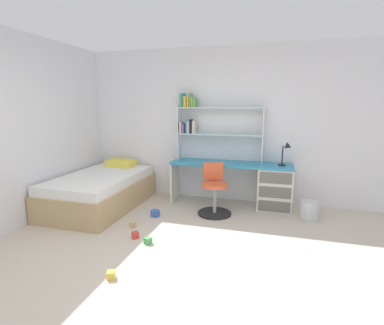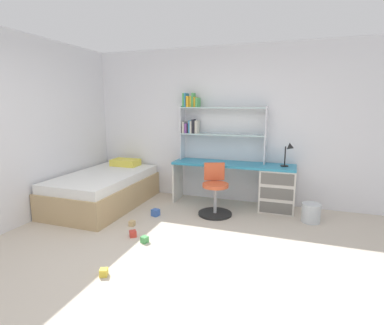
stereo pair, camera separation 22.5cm
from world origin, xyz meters
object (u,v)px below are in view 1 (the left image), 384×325
at_px(desk_lamp, 287,150).
at_px(bed_platform, 101,191).
at_px(toy_block_red_0, 135,235).
at_px(desk, 263,184).
at_px(waste_bin, 309,211).
at_px(bookshelf_hutch, 206,121).
at_px(toy_block_yellow_2, 111,275).
at_px(toy_block_natural_3, 133,225).
at_px(toy_block_blue_1, 155,213).
at_px(toy_block_green_4, 148,241).
at_px(swivel_chair, 214,194).

bearing_deg(desk_lamp, bed_platform, -167.08).
height_order(bed_platform, toy_block_red_0, bed_platform).
relative_size(desk, bed_platform, 1.04).
height_order(desk_lamp, waste_bin, desk_lamp).
distance_m(bookshelf_hutch, toy_block_yellow_2, 2.98).
bearing_deg(toy_block_natural_3, bed_platform, 144.75).
relative_size(toy_block_blue_1, toy_block_green_4, 1.32).
relative_size(desk, toy_block_blue_1, 19.37).
distance_m(desk, swivel_chair, 0.86).
xyz_separation_m(desk, toy_block_green_4, (-1.27, -1.72, -0.37)).
relative_size(desk_lamp, toy_block_red_0, 4.73).
xyz_separation_m(bed_platform, waste_bin, (3.27, 0.34, -0.14)).
distance_m(desk, waste_bin, 0.83).
distance_m(bookshelf_hutch, bed_platform, 2.11).
distance_m(bed_platform, waste_bin, 3.29).
relative_size(bookshelf_hutch, toy_block_natural_3, 19.79).
bearing_deg(bed_platform, toy_block_natural_3, -35.25).
bearing_deg(toy_block_natural_3, toy_block_blue_1, 72.07).
bearing_deg(toy_block_red_0, toy_block_green_4, -23.65).
bearing_deg(bookshelf_hutch, toy_block_natural_3, -115.73).
relative_size(desk_lamp, toy_block_yellow_2, 5.11).
xyz_separation_m(desk, toy_block_yellow_2, (-1.31, -2.49, -0.37)).
bearing_deg(toy_block_natural_3, desk, 38.07).
height_order(swivel_chair, toy_block_red_0, swivel_chair).
xyz_separation_m(desk_lamp, toy_block_blue_1, (-1.88, -0.84, -0.93)).
height_order(desk, toy_block_natural_3, desk).
height_order(waste_bin, toy_block_blue_1, waste_bin).
relative_size(bed_platform, toy_block_green_4, 24.45).
xyz_separation_m(waste_bin, toy_block_blue_1, (-2.24, -0.52, -0.09)).
height_order(bookshelf_hutch, toy_block_red_0, bookshelf_hutch).
relative_size(toy_block_blue_1, toy_block_yellow_2, 1.38).
height_order(toy_block_yellow_2, toy_block_green_4, toy_block_green_4).
xyz_separation_m(desk, desk_lamp, (0.35, -0.02, 0.57)).
distance_m(bed_platform, toy_block_red_0, 1.44).
relative_size(swivel_chair, toy_block_yellow_2, 10.49).
relative_size(swivel_chair, bed_platform, 0.41).
height_order(desk_lamp, toy_block_green_4, desk_lamp).
bearing_deg(desk_lamp, swivel_chair, -155.84).
bearing_deg(desk, desk_lamp, -3.62).
bearing_deg(waste_bin, bed_platform, -174.00).
bearing_deg(waste_bin, swivel_chair, -174.15).
relative_size(desk_lamp, bed_platform, 0.20).
bearing_deg(toy_block_blue_1, toy_block_red_0, -86.58).
bearing_deg(waste_bin, desk, 153.60).
bearing_deg(toy_block_yellow_2, toy_block_natural_3, 107.41).
xyz_separation_m(bed_platform, toy_block_blue_1, (1.03, -0.18, -0.22)).
relative_size(bookshelf_hutch, desk_lamp, 3.80).
xyz_separation_m(swivel_chair, toy_block_red_0, (-0.79, -1.13, -0.27)).
bearing_deg(toy_block_red_0, toy_block_natural_3, 122.24).
relative_size(desk, toy_block_yellow_2, 26.67).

